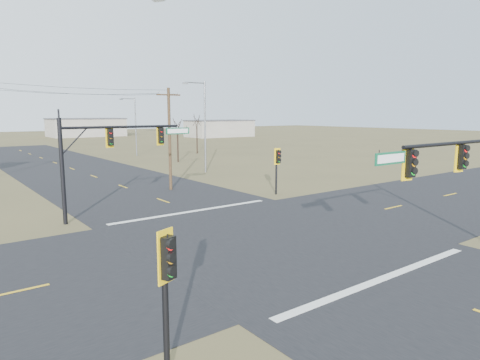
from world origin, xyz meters
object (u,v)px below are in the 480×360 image
mast_arm_far (113,145)px  streetlight_a (203,122)px  bare_tree_d (197,120)px  pedestal_signal_sw (167,269)px  bare_tree_c (177,126)px  mast_arm_near (460,166)px  utility_pole_near (170,137)px  streetlight_b (134,123)px  pedestal_signal_ne (278,160)px

mast_arm_far → streetlight_a: bearing=33.0°
mast_arm_far → bare_tree_d: bare_tree_d is taller
pedestal_signal_sw → bare_tree_c: 49.12m
pedestal_signal_sw → streetlight_a: streetlight_a is taller
mast_arm_near → utility_pole_near: (-1.32, 24.18, 0.22)m
mast_arm_far → streetlight_a: size_ratio=0.87×
mast_arm_far → bare_tree_c: bearing=44.5°
bare_tree_d → mast_arm_near: bearing=-109.5°
streetlight_a → bare_tree_c: 11.31m
streetlight_b → bare_tree_c: size_ratio=1.42×
pedestal_signal_ne → streetlight_b: size_ratio=0.43×
mast_arm_far → pedestal_signal_ne: mast_arm_far is taller
mast_arm_near → streetlight_a: streetlight_a is taller
bare_tree_d → pedestal_signal_sw: bearing=-122.0°
pedestal_signal_ne → bare_tree_c: size_ratio=0.61×
utility_pole_near → bare_tree_c: utility_pole_near is taller
mast_arm_near → bare_tree_c: size_ratio=1.62×
mast_arm_near → streetlight_b: bearing=92.1°
streetlight_b → mast_arm_far: bearing=-135.4°
utility_pole_near → pedestal_signal_sw: bearing=-117.9°
pedestal_signal_sw → utility_pole_near: utility_pole_near is taller
mast_arm_far → streetlight_b: bearing=55.4°
pedestal_signal_ne → bare_tree_c: bare_tree_c is taller
mast_arm_near → streetlight_b: size_ratio=1.14×
utility_pole_near → streetlight_b: size_ratio=0.97×
mast_arm_near → pedestal_signal_ne: size_ratio=2.68×
utility_pole_near → bare_tree_d: size_ratio=1.27×
streetlight_a → bare_tree_c: streetlight_a is taller
streetlight_a → streetlight_b: size_ratio=1.12×
mast_arm_near → bare_tree_c: bearing=88.3°
mast_arm_far → bare_tree_d: 44.37m
mast_arm_far → pedestal_signal_sw: 18.35m
mast_arm_far → utility_pole_near: size_ratio=1.01×
pedestal_signal_sw → bare_tree_d: (32.70, 52.39, 2.67)m
mast_arm_far → streetlight_a: streetlight_a is taller
bare_tree_c → bare_tree_d: size_ratio=0.92×
pedestal_signal_ne → pedestal_signal_sw: size_ratio=0.99×
utility_pole_near → mast_arm_near: bearing=-86.9°
streetlight_a → streetlight_b: 22.71m
mast_arm_near → streetlight_b: (8.56, 54.58, 0.72)m
pedestal_signal_ne → streetlight_a: bearing=92.0°
streetlight_a → bare_tree_c: bearing=93.9°
bare_tree_c → bare_tree_d: bare_tree_d is taller
pedestal_signal_ne → utility_pole_near: size_ratio=0.44×
mast_arm_near → bare_tree_d: 55.59m
mast_arm_far → streetlight_b: size_ratio=0.97×
bare_tree_c → streetlight_a: bearing=-103.9°
pedestal_signal_sw → utility_pole_near: bearing=39.7°
bare_tree_c → mast_arm_far: bearing=-126.1°
mast_arm_near → mast_arm_far: bearing=127.8°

